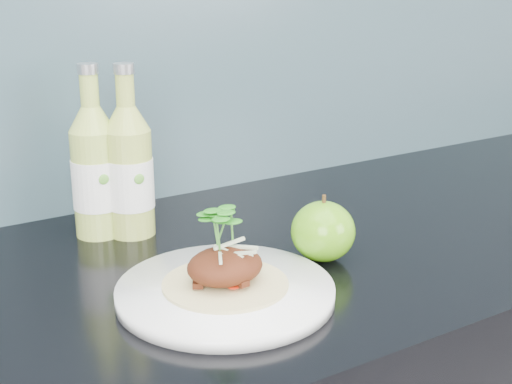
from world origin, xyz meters
TOP-DOWN VIEW (x-y plane):
  - dinner_plate at (-0.02, 1.60)m, footprint 0.32×0.32m
  - pork_taco at (-0.02, 1.60)m, footprint 0.15×0.15m
  - green_apple at (0.14, 1.63)m, footprint 0.09×0.09m
  - cider_bottle_left at (-0.07, 1.87)m, footprint 0.08×0.08m
  - cider_bottle_right at (-0.03, 1.85)m, footprint 0.09×0.09m

SIDE VIEW (x-z plane):
  - dinner_plate at x=-0.02m, z-range 0.90..0.92m
  - green_apple at x=0.14m, z-range 0.90..0.98m
  - pork_taco at x=-0.02m, z-range 0.90..0.99m
  - cider_bottle_left at x=-0.07m, z-range 0.87..1.12m
  - cider_bottle_right at x=-0.03m, z-range 0.87..1.12m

